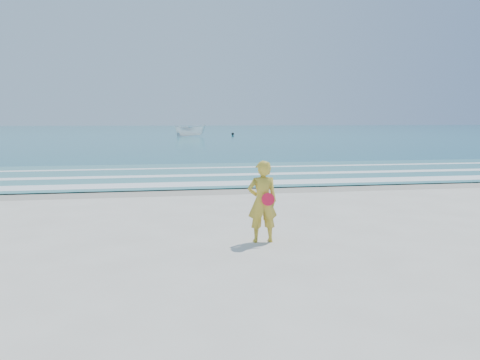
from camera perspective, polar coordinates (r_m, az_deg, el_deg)
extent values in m
plane|color=silver|center=(8.67, 5.39, -9.92)|extent=(400.00, 400.00, 0.00)
cube|color=#B2A893|center=(17.32, -2.45, -1.18)|extent=(400.00, 2.40, 0.00)
cube|color=#19727F|center=(113.03, -8.80, 5.98)|extent=(400.00, 190.00, 0.04)
cube|color=#59B7AD|center=(22.24, -4.12, 0.82)|extent=(400.00, 10.00, 0.01)
cube|color=white|center=(18.59, -2.97, -0.44)|extent=(400.00, 1.40, 0.01)
cube|color=white|center=(21.44, -3.91, 0.60)|extent=(400.00, 0.90, 0.01)
cube|color=white|center=(24.71, -4.71, 1.48)|extent=(400.00, 0.60, 0.01)
imported|color=white|center=(71.75, -6.09, 6.02)|extent=(5.01, 2.83, 1.82)
sphere|color=black|center=(77.19, -0.89, 5.65)|extent=(0.46, 0.46, 0.46)
imported|color=gold|center=(9.83, 2.74, -2.64)|extent=(0.64, 0.43, 1.73)
cylinder|color=#FB1637|center=(9.67, 3.44, -2.37)|extent=(0.27, 0.08, 0.27)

